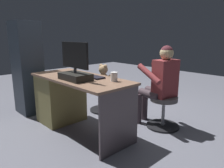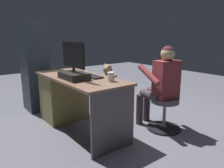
{
  "view_description": "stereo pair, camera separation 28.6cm",
  "coord_description": "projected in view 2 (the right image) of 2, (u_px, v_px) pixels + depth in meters",
  "views": [
    {
      "loc": [
        -2.22,
        1.93,
        1.26
      ],
      "look_at": [
        -0.2,
        0.01,
        0.61
      ],
      "focal_mm": 34.41,
      "sensor_mm": 36.0,
      "label": 1
    },
    {
      "loc": [
        -2.41,
        1.71,
        1.26
      ],
      "look_at": [
        -0.2,
        0.01,
        0.61
      ],
      "focal_mm": 34.41,
      "sensor_mm": 36.0,
      "label": 2
    }
  ],
  "objects": [
    {
      "name": "keyboard",
      "position": [
        90.0,
        76.0,
        2.77
      ],
      "size": [
        0.42,
        0.14,
        0.02
      ],
      "primitive_type": "cube",
      "color": "black",
      "rests_on": "desk"
    },
    {
      "name": "computer_mouse",
      "position": [
        81.0,
        72.0,
        3.01
      ],
      "size": [
        0.06,
        0.1,
        0.04
      ],
      "primitive_type": "ellipsoid",
      "color": "#2E1C2D",
      "rests_on": "desk"
    },
    {
      "name": "tv_remote",
      "position": [
        69.0,
        75.0,
        2.8
      ],
      "size": [
        0.12,
        0.15,
        0.02
      ],
      "primitive_type": "cube",
      "rotation": [
        0.0,
        0.0,
        -0.58
      ],
      "color": "black",
      "rests_on": "desk"
    },
    {
      "name": "person",
      "position": [
        161.0,
        81.0,
        2.84
      ],
      "size": [
        0.53,
        0.53,
        1.12
      ],
      "color": "maroon",
      "rests_on": "ground_plane"
    },
    {
      "name": "teddy_bear",
      "position": [
        108.0,
        76.0,
        3.53
      ],
      "size": [
        0.25,
        0.25,
        0.35
      ],
      "color": "tan",
      "rests_on": "office_chair_teddy"
    },
    {
      "name": "cup",
      "position": [
        111.0,
        77.0,
        2.48
      ],
      "size": [
        0.08,
        0.08,
        0.11
      ],
      "primitive_type": "cylinder",
      "color": "white",
      "rests_on": "desk"
    },
    {
      "name": "office_chair_teddy",
      "position": [
        108.0,
        96.0,
        3.6
      ],
      "size": [
        0.46,
        0.46,
        0.44
      ],
      "color": "black",
      "rests_on": "ground_plane"
    },
    {
      "name": "ground_plane",
      "position": [
        104.0,
        122.0,
        3.16
      ],
      "size": [
        10.0,
        10.0,
        0.0
      ],
      "primitive_type": "plane",
      "color": "slate"
    },
    {
      "name": "equipment_rack",
      "position": [
        35.0,
        67.0,
        3.56
      ],
      "size": [
        0.44,
        0.36,
        1.46
      ],
      "primitive_type": "cube",
      "color": "#262E37",
      "rests_on": "ground_plane"
    },
    {
      "name": "visitor_chair",
      "position": [
        164.0,
        111.0,
        2.88
      ],
      "size": [
        0.45,
        0.45,
        0.44
      ],
      "color": "black",
      "rests_on": "ground_plane"
    },
    {
      "name": "monitor",
      "position": [
        74.0,
        69.0,
        2.59
      ],
      "size": [
        0.5,
        0.25,
        0.45
      ],
      "color": "black",
      "rests_on": "desk"
    },
    {
      "name": "desk",
      "position": [
        67.0,
        95.0,
        3.14
      ],
      "size": [
        1.48,
        0.64,
        0.73
      ],
      "color": "brown",
      "rests_on": "ground_plane"
    }
  ]
}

